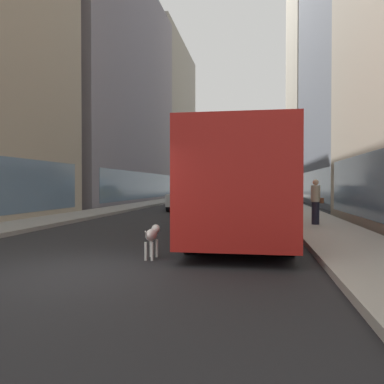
# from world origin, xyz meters

# --- Properties ---
(ground_plane) EXTENTS (120.00, 120.00, 0.00)m
(ground_plane) POSITION_xyz_m (0.00, 35.00, 0.00)
(ground_plane) COLOR #232326
(sidewalk_left) EXTENTS (2.40, 110.00, 0.15)m
(sidewalk_left) POSITION_xyz_m (-5.70, 35.00, 0.07)
(sidewalk_left) COLOR gray
(sidewalk_left) RESTS_ON ground
(sidewalk_right) EXTENTS (2.40, 110.00, 0.15)m
(sidewalk_right) POSITION_xyz_m (5.70, 35.00, 0.07)
(sidewalk_right) COLOR #ADA89E
(sidewalk_right) RESTS_ON ground
(building_left_mid) EXTENTS (9.78, 23.71, 21.31)m
(building_left_mid) POSITION_xyz_m (-11.90, 28.14, 10.65)
(building_left_mid) COLOR slate
(building_left_mid) RESTS_ON ground
(building_left_far) EXTENTS (8.06, 22.55, 23.87)m
(building_left_far) POSITION_xyz_m (-11.90, 52.94, 11.93)
(building_left_far) COLOR gray
(building_left_far) RESTS_ON ground
(building_right_mid) EXTENTS (8.24, 20.41, 29.14)m
(building_right_mid) POSITION_xyz_m (11.90, 26.85, 14.56)
(building_right_mid) COLOR slate
(building_right_mid) RESTS_ON ground
(building_right_far) EXTENTS (8.13, 17.38, 32.33)m
(building_right_far) POSITION_xyz_m (11.90, 47.39, 16.16)
(building_right_far) COLOR #B2A893
(building_right_far) RESTS_ON ground
(transit_bus) EXTENTS (2.78, 11.53, 3.05)m
(transit_bus) POSITION_xyz_m (2.80, 6.49, 1.78)
(transit_bus) COLOR red
(transit_bus) RESTS_ON ground
(car_silver_sedan) EXTENTS (1.83, 4.00, 1.62)m
(car_silver_sedan) POSITION_xyz_m (-1.20, 17.62, 0.82)
(car_silver_sedan) COLOR #B7BABF
(car_silver_sedan) RESTS_ON ground
(car_black_suv) EXTENTS (1.74, 4.43, 1.62)m
(car_black_suv) POSITION_xyz_m (-1.20, 22.14, 0.82)
(car_black_suv) COLOR black
(car_black_suv) RESTS_ON ground
(car_grey_wagon) EXTENTS (1.90, 4.13, 1.62)m
(car_grey_wagon) POSITION_xyz_m (2.80, 29.72, 0.82)
(car_grey_wagon) COLOR slate
(car_grey_wagon) RESTS_ON ground
(car_white_van) EXTENTS (1.78, 4.55, 1.62)m
(car_white_van) POSITION_xyz_m (1.20, 24.90, 0.82)
(car_white_van) COLOR silver
(car_white_van) RESTS_ON ground
(car_yellow_taxi) EXTENTS (1.89, 4.78, 1.62)m
(car_yellow_taxi) POSITION_xyz_m (-1.20, 32.98, 0.83)
(car_yellow_taxi) COLOR yellow
(car_yellow_taxi) RESTS_ON ground
(box_truck) EXTENTS (2.30, 7.50, 3.05)m
(box_truck) POSITION_xyz_m (2.80, 16.80, 1.67)
(box_truck) COLOR silver
(box_truck) RESTS_ON ground
(dalmatian_dog) EXTENTS (0.22, 0.96, 0.72)m
(dalmatian_dog) POSITION_xyz_m (0.93, 1.59, 0.51)
(dalmatian_dog) COLOR white
(dalmatian_dog) RESTS_ON ground
(pedestrian_with_handbag) EXTENTS (0.45, 0.34, 1.69)m
(pedestrian_with_handbag) POSITION_xyz_m (5.43, 8.35, 1.01)
(pedestrian_with_handbag) COLOR #1E1E2D
(pedestrian_with_handbag) RESTS_ON sidewalk_right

